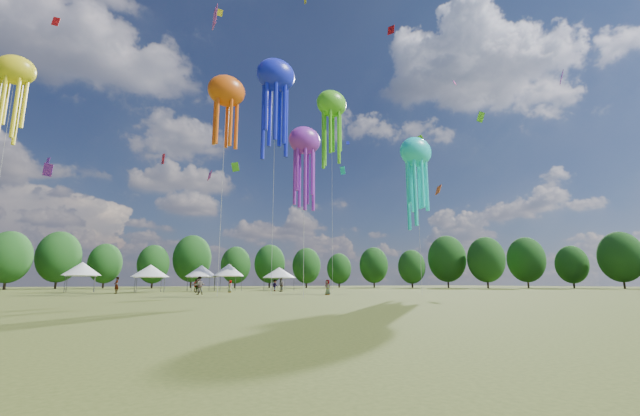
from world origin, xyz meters
name	(u,v)px	position (x,y,z in m)	size (l,w,h in m)	color
ground	(606,320)	(0.00, 0.00, 0.00)	(300.00, 300.00, 0.00)	#384416
spectator_near	(199,286)	(-5.86, 36.14, 0.95)	(0.92, 0.72, 1.89)	gray
spectators_far	(235,285)	(0.70, 45.39, 0.89)	(22.48, 22.69, 1.91)	gray
festival_tents	(199,271)	(-2.04, 55.42, 3.01)	(34.30, 10.78, 4.16)	#47474C
show_kites	(279,116)	(3.05, 36.85, 22.00)	(45.68, 25.40, 32.21)	#E5560E
small_kites	(255,69)	(1.21, 41.62, 30.31)	(75.78, 61.72, 45.37)	#E5560E
treeline	(180,250)	(-3.87, 62.51, 6.54)	(201.57, 95.24, 13.43)	#38281C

